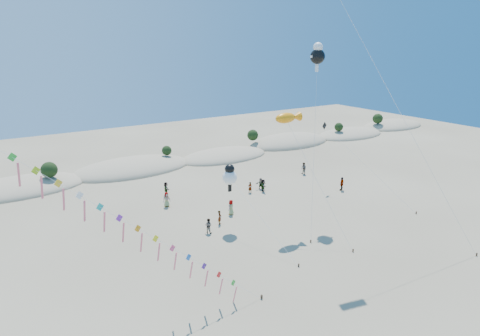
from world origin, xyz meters
name	(u,v)px	position (x,y,z in m)	size (l,w,h in m)	color
dune_ridge	(139,168)	(1.06, 45.14, 0.11)	(145.30, 11.49, 5.57)	tan
kite_train	(62,187)	(-14.79, 9.99, 10.76)	(24.06, 6.11, 20.69)	#3F2D1E
fish_kite	(288,118)	(8.19, 17.00, 11.71)	(3.10, 9.40, 12.28)	#3F2D1E
cartoon_kite_low	(230,176)	(2.55, 19.37, 5.79)	(1.69, 11.27, 7.05)	#3F2D1E
cartoon_kite_high	(318,55)	(13.70, 19.09, 17.83)	(7.38, 8.20, 19.18)	#3F2D1E
parafoil_kite	(341,0)	(9.71, 12.27, 22.61)	(10.43, 11.55, 23.56)	#3F2D1E
dark_kite	(346,146)	(20.70, 20.34, 6.30)	(3.15, 13.46, 9.05)	#3F2D1E
beachgoers	(243,190)	(8.54, 26.05, 0.86)	(23.32, 14.12, 1.86)	slate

